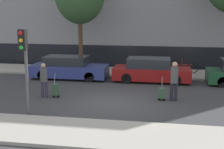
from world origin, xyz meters
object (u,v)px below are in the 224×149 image
Objects in this scene: trolley_left at (56,90)px; traffic_light at (24,55)px; parked_car_0 at (69,68)px; pedestrian_right at (174,79)px; trolley_right at (162,93)px; parked_bicycle at (184,67)px; parked_car_1 at (151,71)px; pedestrian_left at (44,78)px.

traffic_light is (-0.14, -2.84, 2.07)m from trolley_left.
parked_car_0 is at bearing 94.56° from traffic_light.
pedestrian_right is 1.61× the size of trolley_right.
traffic_light reaches higher than trolley_right.
parked_bicycle is at bearing 77.91° from trolley_right.
traffic_light is at bearing -122.14° from parked_car_1.
parked_car_1 is at bearing 44.60° from trolley_left.
pedestrian_right is at bearing -97.32° from parked_bicycle.
trolley_left is at bearing 179.94° from pedestrian_left.
trolley_left is (0.55, 0.06, -0.56)m from pedestrian_left.
parked_car_1 is 2.53× the size of parked_bicycle.
parked_car_0 is 3.90× the size of trolley_left.
trolley_left is 5.05m from trolley_right.
traffic_light is (-5.17, -3.19, 2.10)m from trolley_right.
trolley_left is 0.68× the size of parked_bicycle.
pedestrian_left is 0.78m from trolley_left.
pedestrian_right is at bearing 29.71° from traffic_light.
parked_car_1 is 6.52m from pedestrian_left.
trolley_right is 6.43m from traffic_light.
traffic_light is at bearing -85.44° from parked_car_0.
pedestrian_right is at bearing 177.81° from pedestrian_left.
trolley_right is 0.33× the size of traffic_light.
parked_car_0 is 7.33m from traffic_light.
pedestrian_left is 5.63m from trolley_right.
trolley_left is at bearing -134.01° from parked_bicycle.
parked_car_1 is 6.08m from trolley_left.
trolley_right is at bearing -102.09° from parked_bicycle.
trolley_left reaches higher than trolley_right.
parked_car_0 reaches higher than trolley_right.
pedestrian_right reaches higher than parked_bicycle.
trolley_right is (0.71, -3.91, -0.30)m from parked_car_1.
pedestrian_left is at bearing 177.01° from pedestrian_right.
parked_car_1 reaches higher than parked_car_0.
parked_car_1 reaches higher than trolley_right.
parked_car_0 is at bearing -161.58° from parked_bicycle.
pedestrian_left is (-4.87, -4.33, 0.29)m from parked_car_1.
traffic_light reaches higher than parked_car_0.
parked_car_1 is at bearing 100.57° from pedestrian_right.
trolley_right is at bearing 31.66° from traffic_light.
parked_car_0 is at bearing -94.73° from pedestrian_left.
parked_bicycle is (2.05, 2.34, -0.16)m from parked_car_1.
trolley_left is 9.18m from parked_bicycle.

